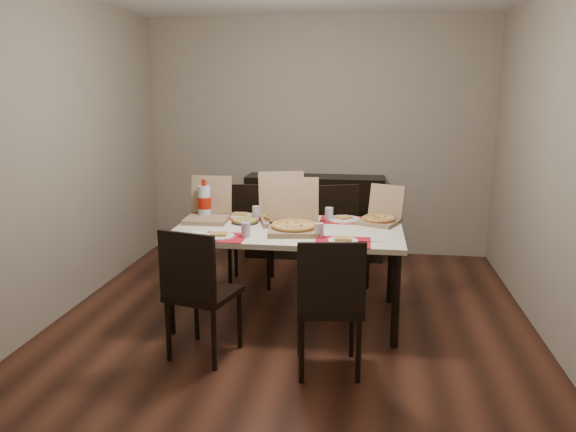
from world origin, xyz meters
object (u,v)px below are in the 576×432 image
at_px(chair_near_left, 198,289).
at_px(dip_bowl, 299,222).
at_px(pizza_box_center, 294,224).
at_px(chair_far_right, 341,230).
at_px(chair_near_right, 329,301).
at_px(dining_table, 288,236).
at_px(chair_far_left, 252,230).
at_px(soda_bottle, 204,202).
at_px(sideboard, 315,216).

xyz_separation_m(chair_near_left, dip_bowl, (0.57, 0.97, 0.25)).
bearing_deg(dip_bowl, pizza_box_center, -91.92).
distance_m(chair_far_right, pizza_box_center, 1.11).
bearing_deg(chair_near_right, dining_table, 113.63).
relative_size(chair_near_left, chair_near_right, 1.00).
height_order(chair_near_right, pizza_box_center, pizza_box_center).
xyz_separation_m(chair_near_right, dip_bowl, (-0.33, 1.07, 0.25)).
relative_size(chair_far_right, dip_bowl, 8.47).
bearing_deg(pizza_box_center, chair_near_left, -128.05).
xyz_separation_m(dining_table, dip_bowl, (0.07, 0.16, 0.08)).
relative_size(chair_near_left, chair_far_right, 1.00).
distance_m(chair_far_left, pizza_box_center, 1.10).
distance_m(dining_table, soda_bottle, 0.82).
distance_m(chair_near_left, chair_far_left, 1.64).
xyz_separation_m(chair_near_right, chair_far_left, (-0.86, 1.74, 0.00)).
relative_size(chair_near_right, chair_far_right, 1.00).
height_order(sideboard, dip_bowl, sideboard).
bearing_deg(chair_far_left, chair_far_right, 6.71).
relative_size(sideboard, chair_near_right, 1.61).
xyz_separation_m(sideboard, pizza_box_center, (0.01, -1.84, 0.36)).
xyz_separation_m(dining_table, chair_far_right, (0.38, 0.93, -0.17)).
relative_size(pizza_box_center, soda_bottle, 1.43).
xyz_separation_m(dining_table, soda_bottle, (-0.75, 0.25, 0.21)).
relative_size(chair_far_left, soda_bottle, 2.77).
distance_m(sideboard, pizza_box_center, 1.87).
bearing_deg(dip_bowl, sideboard, 90.67).
bearing_deg(chair_near_left, dining_table, 58.00).
height_order(sideboard, chair_near_right, chair_near_right).
distance_m(chair_far_right, soda_bottle, 1.38).
relative_size(sideboard, chair_far_right, 1.61).
bearing_deg(dining_table, chair_far_right, 67.81).
bearing_deg(chair_far_left, pizza_box_center, -60.37).
xyz_separation_m(chair_near_right, chair_far_right, (-0.01, 1.84, 0.00)).
height_order(dining_table, chair_near_right, chair_near_right).
distance_m(sideboard, chair_far_left, 1.05).
distance_m(chair_far_left, chair_far_right, 0.85).
bearing_deg(chair_far_left, chair_near_left, -91.36).
distance_m(chair_near_left, chair_near_right, 0.91).
bearing_deg(chair_far_left, chair_near_right, -63.65).
bearing_deg(chair_far_left, soda_bottle, -116.27).
height_order(chair_near_left, chair_far_right, same).
bearing_deg(sideboard, dining_table, -91.59).
distance_m(chair_near_left, chair_far_right, 1.95).
xyz_separation_m(dining_table, chair_near_left, (-0.50, -0.81, -0.17)).
distance_m(chair_far_left, soda_bottle, 0.75).
xyz_separation_m(chair_far_right, soda_bottle, (-1.13, -0.68, 0.38)).
bearing_deg(sideboard, chair_far_right, -67.89).
bearing_deg(sideboard, pizza_box_center, -89.68).
height_order(chair_near_left, soda_bottle, soda_bottle).
bearing_deg(dining_table, dip_bowl, 67.72).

